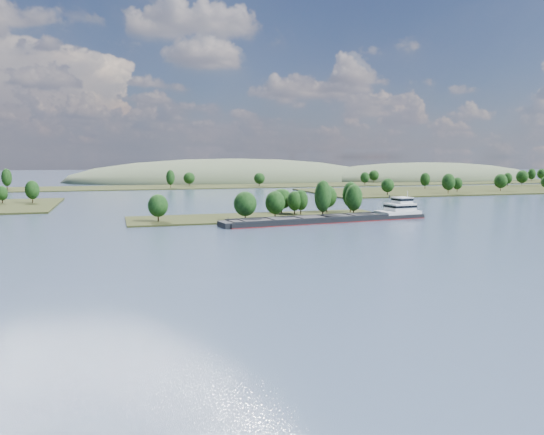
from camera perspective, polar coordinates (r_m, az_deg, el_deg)
name	(u,v)px	position (r m, az deg, el deg)	size (l,w,h in m)	color
ground	(317,242)	(148.12, 4.89, -2.60)	(1800.00, 1800.00, 0.00)	#3B4B66
tree_island	(279,207)	(205.18, 0.76, 1.10)	(100.00, 31.53, 15.49)	#252C13
right_bank	(523,188)	(426.31, 25.38, 2.89)	(320.00, 90.00, 15.45)	#252C13
back_shoreline	(194,186)	(420.69, -8.35, 3.35)	(900.00, 60.00, 16.02)	#252C13
hill_east	(425,179)	(579.05, 16.14, 3.95)	(260.00, 140.00, 36.00)	#455238
hill_west	(232,181)	(528.87, -4.30, 3.97)	(320.00, 160.00, 44.00)	#455238
cargo_barge	(341,217)	(196.49, 7.42, 0.03)	(81.36, 19.66, 10.93)	black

